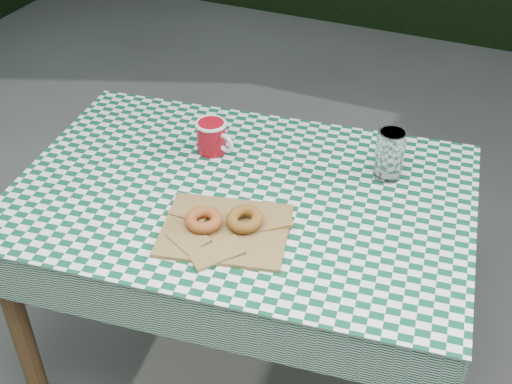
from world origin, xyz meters
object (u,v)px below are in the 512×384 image
at_px(table, 243,290).
at_px(paper_bag, 225,229).
at_px(drinking_glass, 390,155).
at_px(coffee_mug, 212,137).

distance_m(table, paper_bag, 0.43).
bearing_deg(drinking_glass, coffee_mug, -171.01).
xyz_separation_m(table, coffee_mug, (-0.16, 0.15, 0.43)).
bearing_deg(drinking_glass, paper_bag, -127.84).
bearing_deg(table, coffee_mug, 130.45).
height_order(table, paper_bag, paper_bag).
relative_size(table, coffee_mug, 7.11).
bearing_deg(paper_bag, coffee_mug, 121.57).
relative_size(paper_bag, drinking_glass, 2.19).
bearing_deg(drinking_glass, table, -146.38).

